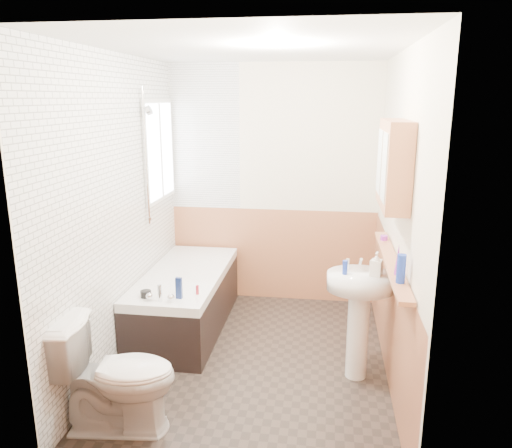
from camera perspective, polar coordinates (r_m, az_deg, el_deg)
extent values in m
plane|color=black|center=(4.37, -0.29, -15.29)|extent=(2.80, 2.80, 0.00)
plane|color=white|center=(3.82, -0.34, 19.47)|extent=(2.80, 2.80, 0.00)
cube|color=#F3E6C9|center=(5.28, 1.95, 4.38)|extent=(2.20, 0.02, 2.50)
cube|color=#F3E6C9|center=(2.58, -4.96, -6.29)|extent=(2.20, 0.02, 2.50)
cube|color=#F3E6C9|center=(4.21, -15.43, 1.35)|extent=(0.02, 2.80, 2.50)
cube|color=#F3E6C9|center=(3.90, 16.02, 0.32)|extent=(0.02, 2.80, 2.50)
cube|color=#B9734C|center=(4.14, 15.00, -9.80)|extent=(0.01, 2.80, 1.00)
cube|color=#B9734C|center=(2.94, -4.53, -19.95)|extent=(2.20, 0.01, 1.00)
cube|color=#B9734C|center=(5.43, 1.86, -3.47)|extent=(2.20, 0.01, 1.00)
cube|color=white|center=(4.20, -15.16, 1.34)|extent=(0.01, 2.80, 2.50)
cube|color=white|center=(5.32, -5.94, 9.83)|extent=(0.75, 0.01, 1.50)
cube|color=white|center=(5.01, -10.94, 8.23)|extent=(0.03, 0.79, 0.99)
cube|color=white|center=(5.00, -10.81, 8.23)|extent=(0.01, 0.70, 0.90)
cube|color=white|center=(5.00, -10.80, 8.23)|extent=(0.01, 0.04, 0.90)
cube|color=black|center=(4.87, -7.98, -8.99)|extent=(0.70, 1.63, 0.48)
cube|color=white|center=(4.77, -8.10, -5.87)|extent=(0.70, 1.63, 0.08)
cube|color=white|center=(4.77, -8.10, -5.98)|extent=(0.56, 1.49, 0.04)
cylinder|color=silver|center=(4.10, -10.93, -7.78)|extent=(0.04, 0.04, 0.14)
sphere|color=silver|center=(4.14, -12.10, -8.06)|extent=(0.06, 0.06, 0.06)
sphere|color=silver|center=(4.08, -9.70, -8.27)|extent=(0.06, 0.06, 0.06)
cylinder|color=silver|center=(4.60, -12.50, 7.46)|extent=(0.02, 0.02, 1.23)
cylinder|color=silver|center=(4.70, -12.13, 0.64)|extent=(0.04, 0.04, 0.02)
cylinder|color=silver|center=(4.57, -12.88, 14.47)|extent=(0.04, 0.04, 0.02)
cylinder|color=silver|center=(4.55, -12.17, 12.58)|extent=(0.07, 0.08, 0.09)
imported|color=white|center=(3.53, -15.68, -16.35)|extent=(0.83, 0.52, 0.77)
cylinder|color=white|center=(4.07, 11.51, -12.38)|extent=(0.17, 0.17, 0.70)
ellipsoid|color=white|center=(3.89, 11.84, -6.47)|extent=(0.51, 0.41, 0.14)
cylinder|color=silver|center=(3.94, 10.42, -4.48)|extent=(0.03, 0.03, 0.08)
cylinder|color=silver|center=(3.95, 13.24, -4.57)|extent=(0.03, 0.03, 0.08)
cylinder|color=silver|center=(3.92, 11.87, -4.21)|extent=(0.02, 0.11, 0.09)
cube|color=#B9734C|center=(3.72, 15.20, -4.19)|extent=(0.10, 1.55, 0.03)
cube|color=#B9734C|center=(3.56, 15.53, 6.57)|extent=(0.16, 0.66, 0.60)
cube|color=silver|center=(3.40, 14.47, 6.28)|extent=(0.01, 0.26, 0.45)
cube|color=silver|center=(3.71, 13.96, 6.95)|extent=(0.01, 0.26, 0.45)
cylinder|color=#19339E|center=(3.25, 16.25, -4.93)|extent=(0.07, 0.07, 0.19)
cone|color=purple|center=(3.39, 15.93, -3.89)|extent=(0.05, 0.05, 0.21)
cylinder|color=purple|center=(4.20, 14.42, -1.53)|extent=(0.06, 0.06, 0.04)
imported|color=silver|center=(3.83, 13.56, -5.16)|extent=(0.14, 0.20, 0.08)
cylinder|color=#19339E|center=(3.81, 10.14, -4.91)|extent=(0.04, 0.04, 0.11)
cube|color=navy|center=(4.12, -8.80, -7.24)|extent=(0.05, 0.04, 0.18)
cylinder|color=black|center=(4.22, -12.48, -7.81)|extent=(0.11, 0.11, 0.05)
cylinder|color=maroon|center=(4.20, -6.72, -7.48)|extent=(0.03, 0.03, 0.08)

